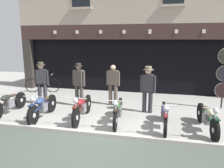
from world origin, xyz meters
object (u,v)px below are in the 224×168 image
object	(u,v)px
shopkeeper_center	(79,83)
leaning_bicycle	(42,85)
motorcycle_far_left	(9,103)
salesman_left	(42,81)
motorcycle_left	(43,106)
motorcycle_right	(207,117)
advert_board_near	(82,57)
motorcycle_center_right	(164,115)
motorcycle_center	(118,110)
motorcycle_center_left	(82,107)
assistant_far_right	(148,87)
salesman_right	(113,83)

from	to	relation	value
shopkeeper_center	leaning_bicycle	world-z (taller)	shopkeeper_center
motorcycle_far_left	salesman_left	distance (m)	1.54
motorcycle_left	salesman_left	world-z (taller)	salesman_left
motorcycle_left	motorcycle_right	world-z (taller)	motorcycle_left
advert_board_near	motorcycle_center_right	bearing A→B (deg)	-46.59
motorcycle_center	salesman_left	xyz separation A→B (m)	(-3.38, 1.31, 0.55)
motorcycle_center_left	assistant_far_right	world-z (taller)	assistant_far_right
assistant_far_right	advert_board_near	xyz separation A→B (m)	(-3.57, 3.04, 0.78)
motorcycle_center_left	salesman_left	world-z (taller)	salesman_left
motorcycle_center_right	motorcycle_left	bearing A→B (deg)	-1.25
salesman_right	assistant_far_right	distance (m)	1.54
salesman_left	motorcycle_left	bearing A→B (deg)	107.02
shopkeeper_center	leaning_bicycle	distance (m)	3.23
leaning_bicycle	shopkeeper_center	bearing A→B (deg)	43.02
motorcycle_center	advert_board_near	xyz separation A→B (m)	(-2.73, 4.28, 1.30)
motorcycle_center_left	motorcycle_left	bearing A→B (deg)	1.78
motorcycle_right	salesman_right	bearing A→B (deg)	-36.35
motorcycle_far_left	motorcycle_right	distance (m)	6.57
assistant_far_right	motorcycle_far_left	bearing A→B (deg)	21.47
salesman_right	leaning_bicycle	distance (m)	4.19
salesman_left	salesman_right	bearing A→B (deg)	177.93
motorcycle_center	motorcycle_center_right	bearing A→B (deg)	171.09
leaning_bicycle	motorcycle_center	bearing A→B (deg)	41.14
salesman_right	advert_board_near	xyz separation A→B (m)	(-2.16, 2.42, 0.82)
motorcycle_left	assistant_far_right	bearing A→B (deg)	-160.83
motorcycle_center	advert_board_near	world-z (taller)	advert_board_near
motorcycle_right	assistant_far_right	world-z (taller)	assistant_far_right
motorcycle_center_left	shopkeeper_center	bearing A→B (deg)	-70.05
motorcycle_center_left	salesman_right	world-z (taller)	salesman_right
motorcycle_center_left	motorcycle_center_right	distance (m)	2.63
motorcycle_center_left	assistant_far_right	bearing A→B (deg)	-153.31
motorcycle_center_right	motorcycle_right	bearing A→B (deg)	-179.64
assistant_far_right	advert_board_near	size ratio (longest dim) A/B	1.55
motorcycle_left	advert_board_near	size ratio (longest dim) A/B	1.80
motorcycle_left	motorcycle_center	bearing A→B (deg)	-179.89
motorcycle_far_left	leaning_bicycle	distance (m)	3.26
motorcycle_center	motorcycle_center_right	distance (m)	1.43
motorcycle_center_right	advert_board_near	distance (m)	6.19
salesman_left	salesman_right	distance (m)	2.87
leaning_bicycle	motorcycle_center_left	bearing A→B (deg)	32.51
motorcycle_left	shopkeeper_center	world-z (taller)	shopkeeper_center
motorcycle_center_left	motorcycle_center	world-z (taller)	motorcycle_center_left
salesman_left	salesman_right	world-z (taller)	salesman_left
motorcycle_left	motorcycle_center_left	world-z (taller)	motorcycle_center_left
assistant_far_right	leaning_bicycle	world-z (taller)	assistant_far_right
motorcycle_right	advert_board_near	distance (m)	7.03
motorcycle_left	shopkeeper_center	distance (m)	1.80
salesman_left	shopkeeper_center	xyz separation A→B (m)	(1.53, 0.13, -0.02)
assistant_far_right	shopkeeper_center	bearing A→B (deg)	2.48
shopkeeper_center	motorcycle_center	bearing A→B (deg)	154.43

